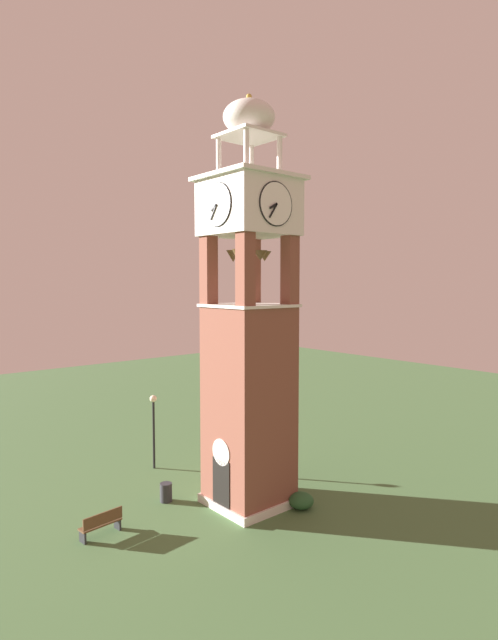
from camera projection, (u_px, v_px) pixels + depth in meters
name	position (u px, v px, depth m)	size (l,w,h in m)	color
ground	(249.00, 503.00, 21.93)	(80.00, 80.00, 0.00)	#476B3D
clock_tower	(249.00, 342.00, 21.42)	(3.55, 3.55, 17.02)	brown
park_bench	(101.00, 524.00, 19.04)	(0.60, 1.64, 0.95)	brown
lamp_post	(154.00, 418.00, 25.89)	(0.36, 0.36, 3.76)	black
trash_bin	(166.00, 492.00, 22.09)	(0.52, 0.52, 0.80)	#2D2D33
shrub_near_entry	(250.00, 464.00, 25.73)	(0.76, 0.76, 0.63)	#28562D
shrub_left_of_tower	(301.00, 501.00, 21.42)	(1.06, 1.06, 0.66)	#28562D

